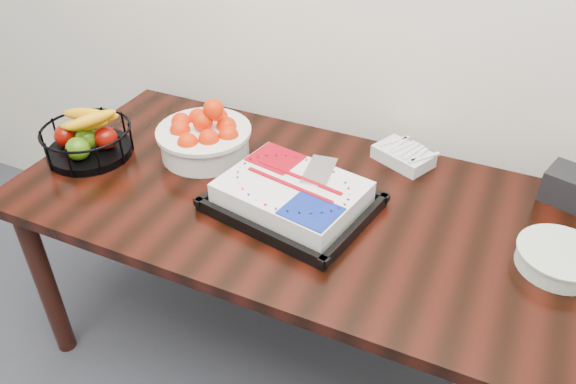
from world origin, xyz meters
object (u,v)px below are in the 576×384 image
at_px(table, 292,218).
at_px(plate_stack, 559,259).
at_px(tangerine_bowl, 204,132).
at_px(napkin_box, 570,187).
at_px(fruit_basket, 87,138).
at_px(cake_tray, 292,196).

relative_size(table, plate_stack, 7.71).
xyz_separation_m(tangerine_bowl, napkin_box, (1.19, 0.25, -0.04)).
relative_size(table, tangerine_bowl, 5.40).
height_order(tangerine_bowl, fruit_basket, tangerine_bowl).
height_order(cake_tray, plate_stack, cake_tray).
height_order(tangerine_bowl, plate_stack, tangerine_bowl).
height_order(fruit_basket, napkin_box, fruit_basket).
bearing_deg(napkin_box, cake_tray, -152.64).
height_order(table, tangerine_bowl, tangerine_bowl).
distance_m(cake_tray, tangerine_bowl, 0.44).
bearing_deg(plate_stack, fruit_basket, -176.87).
relative_size(cake_tray, napkin_box, 3.67).
bearing_deg(table, tangerine_bowl, 165.02).
height_order(table, fruit_basket, fruit_basket).
bearing_deg(napkin_box, table, -156.37).
bearing_deg(cake_tray, fruit_basket, -178.47).
bearing_deg(fruit_basket, cake_tray, 1.53).
relative_size(fruit_basket, napkin_box, 2.14).
xyz_separation_m(table, tangerine_bowl, (-0.39, 0.10, 0.18)).
relative_size(cake_tray, tangerine_bowl, 1.61).
bearing_deg(plate_stack, napkin_box, 89.13).
xyz_separation_m(cake_tray, plate_stack, (0.77, 0.06, -0.02)).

